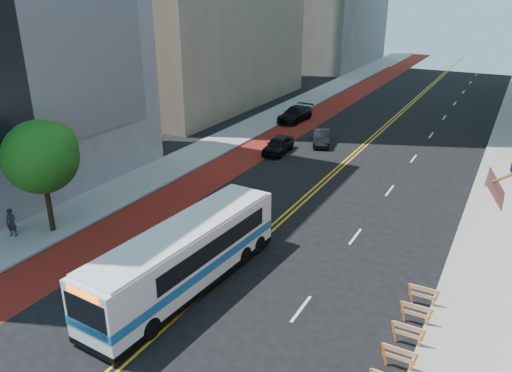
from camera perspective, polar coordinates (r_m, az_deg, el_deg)
The scene contains 14 objects.
ground at distance 21.68m, azimuth -14.07°, elevation -18.16°, with size 160.00×160.00×0.00m, color black.
sidewalk_left at distance 50.02m, azimuth -1.61°, elevation 6.18°, with size 4.00×140.00×0.15m, color gray.
sidewalk_right at distance 43.90m, azimuth 26.75°, elevation 1.46°, with size 4.00×140.00×0.15m, color gray.
bus_lane_paint at distance 48.29m, azimuth 2.43°, elevation 5.50°, with size 3.60×140.00×0.01m, color maroon.
center_line_inner at distance 45.57m, azimuth 11.44°, elevation 4.05°, with size 0.14×140.00×0.01m, color gold.
center_line_outer at distance 45.48m, azimuth 11.87°, elevation 3.97°, with size 0.14×140.00×0.01m, color gold.
lane_dashes at distance 52.08m, azimuth 19.36°, elevation 5.49°, with size 0.14×98.20×0.01m.
construction_barriers at distance 20.15m, azimuth 15.48°, elevation -19.42°, with size 1.42×10.91×1.00m.
street_tree at distance 30.53m, azimuth -23.30°, elevation 3.37°, with size 4.20×4.20×6.70m.
transit_bus at distance 24.38m, azimuth -7.89°, elevation -7.83°, with size 3.40×12.01×3.26m.
car_a at distance 43.78m, azimuth 2.56°, elevation 4.73°, with size 1.73×4.29×1.46m, color black.
car_b at distance 46.50m, azimuth 7.50°, elevation 5.55°, with size 1.46×4.19×1.38m, color black.
car_c at distance 54.44m, azimuth 4.48°, elevation 8.20°, with size 2.17×5.33×1.55m, color black.
pedestrian at distance 32.11m, azimuth -26.17°, elevation -3.78°, with size 0.62×0.41×1.71m, color black.
Camera 1 is at (11.96, -11.71, 13.77)m, focal length 35.00 mm.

